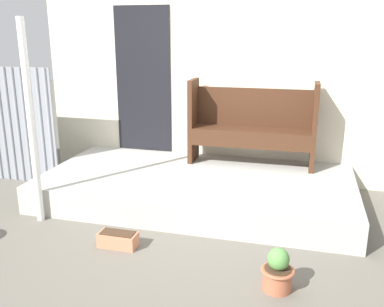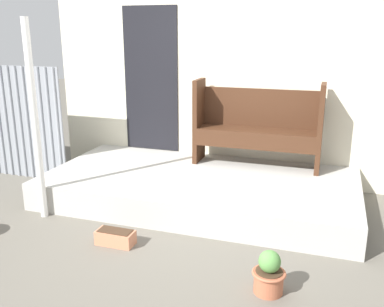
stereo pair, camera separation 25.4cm
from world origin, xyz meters
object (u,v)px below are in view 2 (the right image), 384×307
(flower_pot_middle, at_px, (269,274))
(support_post, at_px, (35,123))
(planter_box_rect, at_px, (115,237))
(bench, at_px, (258,123))

(flower_pot_middle, bearing_deg, support_post, 165.76)
(support_post, bearing_deg, planter_box_rect, -17.39)
(flower_pot_middle, xyz_separation_m, planter_box_rect, (-1.54, 0.33, -0.09))
(support_post, relative_size, planter_box_rect, 5.74)
(support_post, xyz_separation_m, flower_pot_middle, (2.61, -0.66, -0.91))
(support_post, distance_m, bench, 2.65)
(support_post, distance_m, flower_pot_middle, 2.85)
(planter_box_rect, bearing_deg, support_post, 162.61)
(bench, bearing_deg, planter_box_rect, -117.66)
(flower_pot_middle, distance_m, planter_box_rect, 1.57)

